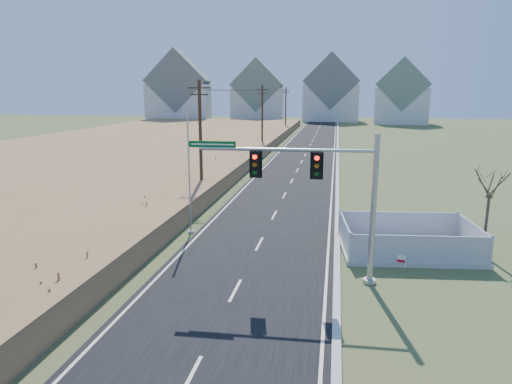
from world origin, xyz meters
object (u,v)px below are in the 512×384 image
object	(u,v)px
fence_enclosure	(407,246)
open_sign	(401,261)
flagpole	(190,185)
traffic_signal_mast	(330,191)
bare_tree	(491,182)

from	to	relation	value
fence_enclosure	open_sign	distance (m)	2.38
fence_enclosure	flagpole	bearing A→B (deg)	168.76
traffic_signal_mast	fence_enclosure	world-z (taller)	traffic_signal_mast
traffic_signal_mast	bare_tree	size ratio (longest dim) A/B	1.73
fence_enclosure	open_sign	world-z (taller)	fence_enclosure
fence_enclosure	open_sign	bearing A→B (deg)	-110.76
fence_enclosure	bare_tree	xyz separation A→B (m)	(3.70, 0.05, 3.50)
bare_tree	open_sign	bearing A→B (deg)	-151.32
flagpole	fence_enclosure	bearing A→B (deg)	-5.15
fence_enclosure	bare_tree	world-z (taller)	bare_tree
open_sign	fence_enclosure	bearing A→B (deg)	87.49
flagpole	bare_tree	distance (m)	15.79
open_sign	flagpole	size ratio (longest dim) A/B	0.08
traffic_signal_mast	flagpole	xyz separation A→B (m)	(-8.01, 5.58, -1.15)
open_sign	flagpole	bearing A→B (deg)	175.62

